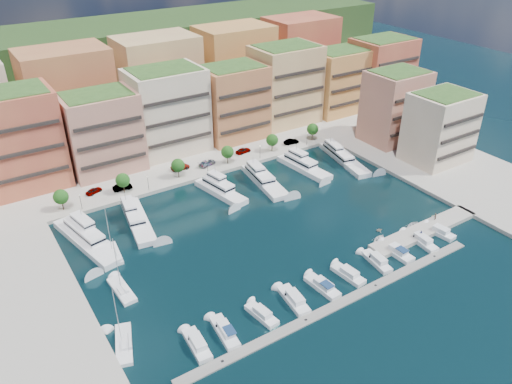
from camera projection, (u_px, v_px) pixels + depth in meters
ground at (269, 227)px, 121.06m from camera, size 400.00×400.00×0.00m
north_quay at (164, 140)px, 166.18m from camera, size 220.00×64.00×2.00m
east_quay at (461, 175)px, 144.50m from camera, size 34.00×76.00×2.00m
hillside at (116, 99)px, 201.11m from camera, size 240.00×40.00×58.00m
south_pontoon at (342, 303)px, 97.81m from camera, size 72.00×2.20×0.35m
finger_pier at (424, 232)px, 119.21m from camera, size 32.00×5.00×2.00m
apartment_1 at (20, 140)px, 131.01m from camera, size 20.00×16.50×26.80m
apartment_2 at (102, 132)px, 140.46m from camera, size 20.00×15.50×22.80m
apartment_3 at (167, 111)px, 151.08m from camera, size 22.00×16.50×25.80m
apartment_4 at (233, 102)px, 160.50m from camera, size 20.00×15.50×23.80m
apartment_5 at (285, 85)px, 171.59m from camera, size 22.00×16.50×26.80m
apartment_6 at (337, 81)px, 181.52m from camera, size 20.00×15.50×22.80m
apartment_7 at (381, 71)px, 189.00m from camera, size 22.00×16.50×24.80m
apartment_east_a at (395, 106)px, 158.74m from camera, size 18.00×14.50×22.80m
apartment_east_b at (440, 127)px, 146.14m from camera, size 18.00×14.50×20.80m
backblock_1 at (69, 97)px, 155.15m from camera, size 26.00×18.00×30.00m
backblock_2 at (159, 81)px, 169.31m from camera, size 26.00×18.00×30.00m
backblock_3 at (235, 68)px, 183.47m from camera, size 26.00×18.00×30.00m
backblock_4 at (300, 56)px, 197.62m from camera, size 26.00×18.00×30.00m
tree_0 at (61, 197)px, 124.20m from camera, size 3.80×3.80×5.65m
tree_1 at (123, 180)px, 131.75m from camera, size 3.80×3.80×5.65m
tree_2 at (178, 165)px, 139.30m from camera, size 3.80×3.80×5.65m
tree_3 at (227, 152)px, 146.85m from camera, size 3.80×3.80×5.65m
tree_4 at (272, 140)px, 154.40m from camera, size 3.80×3.80×5.65m
tree_5 at (313, 129)px, 161.96m from camera, size 3.80×3.80×5.65m
lamppost_0 at (80, 200)px, 124.87m from camera, size 0.30×0.30×4.20m
lamppost_1 at (148, 181)px, 133.36m from camera, size 0.30×0.30×4.20m
lamppost_2 at (207, 164)px, 141.86m from camera, size 0.30×0.30×4.20m
lamppost_3 at (260, 150)px, 150.35m from camera, size 0.30×0.30×4.20m
lamppost_4 at (307, 137)px, 158.85m from camera, size 0.30×0.30×4.20m
yacht_0 at (85, 238)px, 114.95m from camera, size 9.24×24.65×7.30m
yacht_1 at (137, 219)px, 122.22m from camera, size 7.77×21.57×7.30m
yacht_3 at (219, 189)px, 134.74m from camera, size 7.45×18.14×7.30m
yacht_4 at (263, 179)px, 139.91m from camera, size 7.80×21.41×7.30m
yacht_5 at (302, 165)px, 147.30m from camera, size 6.48×19.60×7.30m
yacht_6 at (342, 157)px, 152.27m from camera, size 9.01×24.14×7.30m
cruiser_0 at (197, 345)px, 87.79m from camera, size 3.23×8.38×2.55m
cruiser_1 at (225, 332)px, 90.40m from camera, size 3.43×8.99×2.66m
cruiser_2 at (262, 315)px, 94.25m from camera, size 3.38×7.76×2.55m
cruiser_3 at (294, 300)px, 97.80m from camera, size 3.81×9.07×2.55m
cruiser_4 at (323, 287)px, 101.20m from camera, size 3.29×8.59×2.66m
cruiser_5 at (348, 275)px, 104.53m from camera, size 3.36×8.14×2.55m
cruiser_6 at (377, 261)px, 108.42m from camera, size 3.48×8.45×2.55m
cruiser_7 at (397, 252)px, 111.29m from camera, size 3.09×8.42×2.66m
cruiser_8 at (421, 241)px, 115.08m from camera, size 3.42×9.28×2.55m
cruiser_9 at (440, 232)px, 118.14m from camera, size 3.44×7.69×2.55m
sailboat_0 at (124, 345)px, 88.09m from camera, size 5.73×10.20×13.20m
sailboat_2 at (114, 254)px, 111.02m from camera, size 3.61×8.77×13.20m
sailboat_1 at (122, 291)px, 100.51m from camera, size 3.23×9.39×13.20m
tender_0 at (380, 239)px, 116.04m from camera, size 4.40×3.72×0.78m
tender_3 at (433, 216)px, 124.41m from camera, size 1.87×1.70×0.85m
tender_1 at (379, 230)px, 119.19m from camera, size 2.01×1.84×0.89m
tender_2 at (413, 225)px, 120.99m from camera, size 4.38×3.52×0.81m
car_0 at (94, 191)px, 132.92m from camera, size 4.90×3.41×1.55m
car_1 at (122, 187)px, 134.51m from camera, size 5.32×2.25×1.71m
car_2 at (180, 167)px, 145.02m from camera, size 5.71×2.88×1.55m
car_3 at (207, 163)px, 147.22m from camera, size 6.17×3.91×1.67m
car_4 at (243, 150)px, 154.64m from camera, size 5.28×2.71×1.72m
car_5 at (291, 142)px, 160.56m from camera, size 5.13×2.25×1.64m
person_0 at (421, 234)px, 115.17m from camera, size 0.76×0.77×1.78m
person_1 at (435, 216)px, 121.67m from camera, size 0.96×0.81×1.74m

